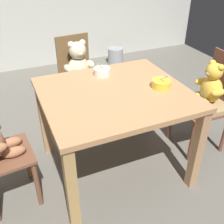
% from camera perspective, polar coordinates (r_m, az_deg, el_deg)
% --- Properties ---
extents(ground_plane, '(5.20, 5.20, 0.04)m').
position_cam_1_polar(ground_plane, '(2.43, 0.48, -11.69)').
color(ground_plane, '#646057').
extents(dining_table, '(1.07, 0.97, 0.74)m').
position_cam_1_polar(dining_table, '(2.03, 0.56, 1.54)').
color(dining_table, tan).
rests_on(dining_table, ground_plane).
extents(teddy_chair_far_center, '(0.41, 0.45, 0.90)m').
position_cam_1_polar(teddy_chair_far_center, '(2.75, -6.92, 8.55)').
color(teddy_chair_far_center, brown).
rests_on(teddy_chair_far_center, ground_plane).
extents(teddy_chair_near_right, '(0.43, 0.43, 0.89)m').
position_cam_1_polar(teddy_chair_near_right, '(2.50, 19.71, 3.53)').
color(teddy_chair_near_right, brown).
rests_on(teddy_chair_near_right, ground_plane).
extents(porridge_bowl_yellow_near_right, '(0.14, 0.15, 0.13)m').
position_cam_1_polar(porridge_bowl_yellow_near_right, '(2.05, 10.42, 5.96)').
color(porridge_bowl_yellow_near_right, yellow).
rests_on(porridge_bowl_yellow_near_right, dining_table).
extents(porridge_bowl_white_far_center, '(0.14, 0.14, 0.13)m').
position_cam_1_polar(porridge_bowl_white_far_center, '(2.22, -2.13, 8.64)').
color(porridge_bowl_white_far_center, silver).
rests_on(porridge_bowl_white_far_center, dining_table).
extents(metal_pail, '(0.24, 0.24, 0.25)m').
position_cam_1_polar(metal_pail, '(4.38, 0.76, 11.83)').
color(metal_pail, '#93969B').
rests_on(metal_pail, ground_plane).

